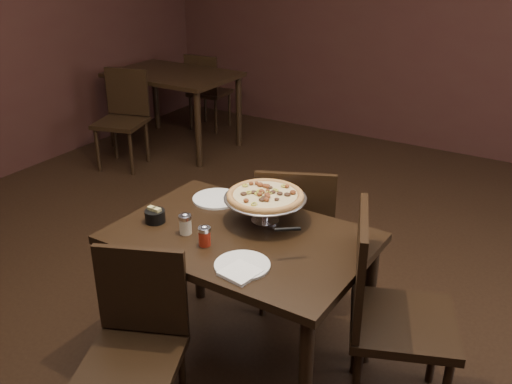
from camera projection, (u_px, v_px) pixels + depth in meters
The scene contains 16 objects.
room at pixel (251, 81), 2.41m from camera, with size 6.04×7.04×2.84m.
dining_table at pixel (241, 253), 2.63m from camera, with size 1.17×0.79×0.72m.
background_table at pixel (173, 83), 5.52m from camera, with size 1.19×0.79×0.74m.
pizza_stand at pixel (265, 196), 2.66m from camera, with size 0.39×0.39×0.16m.
parmesan_shaker at pixel (185, 224), 2.59m from camera, with size 0.06×0.06×0.10m.
pepper_flake_shaker at pixel (205, 236), 2.49m from camera, with size 0.06×0.06×0.10m.
packet_caddy at pixel (155, 216), 2.70m from camera, with size 0.10×0.10×0.07m.
napkin_stack at pixel (240, 273), 2.29m from camera, with size 0.14×0.14×0.01m, color white.
plate_left at pixel (217, 199), 2.93m from camera, with size 0.25×0.25×0.01m, color white.
plate_near at pixel (242, 265), 2.34m from camera, with size 0.23×0.23×0.01m, color white.
serving_spatula at pixel (287, 230), 2.37m from camera, with size 0.14×0.14×0.02m.
chair_far at pixel (295, 233), 3.10m from camera, with size 0.54×0.54×0.88m.
chair_near at pixel (136, 341), 2.33m from camera, with size 0.50×0.50×0.82m.
chair_side at pixel (386, 309), 2.42m from camera, with size 0.58×0.58×0.95m.
bg_chair_far at pixel (207, 89), 6.08m from camera, with size 0.42×0.42×0.82m.
bg_chair_near at pixel (123, 114), 5.14m from camera, with size 0.50×0.50×0.87m.
Camera 1 is at (1.32, -2.00, 1.98)m, focal length 40.00 mm.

